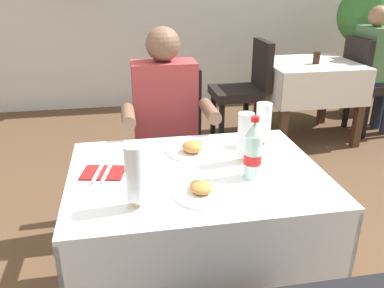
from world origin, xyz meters
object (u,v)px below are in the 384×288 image
background_chair_left (245,86)px  background_patron (376,64)px  beer_glass_right (136,176)px  napkin_cutlery_set (103,172)px  main_dining_table (196,208)px  cola_bottle_primary (253,152)px  beer_glass_left (263,124)px  background_dining_table (308,82)px  chair_far_diner_seat (172,143)px  seated_diner_far (166,126)px  background_table_tumbler (316,58)px  potted_plant_corner (368,24)px  background_chair_right (368,80)px  plate_far_diner (192,149)px  plate_near_camera (202,190)px  beer_glass_middle (245,138)px

background_chair_left → background_patron: size_ratio=0.77×
beer_glass_right → napkin_cutlery_set: size_ratio=1.20×
main_dining_table → cola_bottle_primary: size_ratio=4.08×
beer_glass_left → background_patron: size_ratio=0.16×
beer_glass_right → background_dining_table: (1.76, 2.29, -0.32)m
chair_far_diner_seat → background_chair_left: bearing=55.8°
napkin_cutlery_set → cola_bottle_primary: bearing=-13.2°
beer_glass_right → background_chair_left: bearing=64.0°
seated_diner_far → beer_glass_left: seated_diner_far is taller
beer_glass_right → seated_diner_far: bearing=77.1°
chair_far_diner_seat → beer_glass_right: size_ratio=4.13×
chair_far_diner_seat → background_dining_table: 1.96m
main_dining_table → background_chair_left: bearing=67.2°
background_chair_left → background_table_tumbler: bearing=-7.0°
main_dining_table → seated_diner_far: (-0.05, 0.68, 0.14)m
seated_diner_far → beer_glass_left: (0.41, -0.45, 0.15)m
background_dining_table → potted_plant_corner: bearing=32.0°
background_dining_table → background_chair_right: background_chair_right is taller
seated_diner_far → potted_plant_corner: potted_plant_corner is taller
main_dining_table → beer_glass_right: 0.47m
background_patron → plate_far_diner: bearing=-139.4°
cola_bottle_primary → background_table_tumbler: (1.31, 2.07, -0.06)m
cola_bottle_primary → background_chair_right: cola_bottle_primary is taller
plate_far_diner → beer_glass_left: bearing=6.7°
beer_glass_right → background_patron: bearing=43.1°
napkin_cutlery_set → background_chair_right: 3.23m
seated_diner_far → background_chair_right: bearing=32.2°
seated_diner_far → chair_far_diner_seat: bearing=67.1°
background_dining_table → background_chair_left: background_chair_left is taller
chair_far_diner_seat → napkin_cutlery_set: size_ratio=4.94×
plate_near_camera → main_dining_table: bearing=85.1°
plate_near_camera → plate_far_diner: plate_far_diner is taller
napkin_cutlery_set → background_chair_right: bearing=38.5°
chair_far_diner_seat → potted_plant_corner: 3.06m
plate_near_camera → cola_bottle_primary: 0.26m
plate_far_diner → background_chair_left: bearing=65.6°
plate_near_camera → beer_glass_middle: bearing=45.4°
main_dining_table → cola_bottle_primary: cola_bottle_primary is taller
seated_diner_far → main_dining_table: bearing=-86.1°
background_chair_right → background_dining_table: bearing=-180.0°
background_chair_left → background_table_tumbler: 0.71m
main_dining_table → napkin_cutlery_set: napkin_cutlery_set is taller
background_patron → plate_near_camera: bearing=-134.5°
napkin_cutlery_set → background_table_tumbler: 2.71m
chair_far_diner_seat → cola_bottle_primary: cola_bottle_primary is taller
chair_far_diner_seat → beer_glass_left: size_ratio=4.72×
plate_near_camera → background_chair_right: (2.16, 2.25, -0.22)m
plate_near_camera → background_table_tumbler: bearing=54.7°
main_dining_table → plate_near_camera: bearing=-94.9°
beer_glass_middle → background_chair_left: bearing=72.3°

